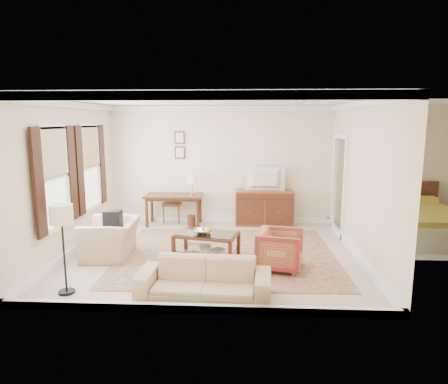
# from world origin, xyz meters

# --- Properties ---
(room_shell) EXTENTS (5.51, 5.01, 2.91)m
(room_shell) POSITION_xyz_m (0.00, 0.00, 2.47)
(room_shell) COLOR beige
(room_shell) RESTS_ON ground
(annex_bedroom) EXTENTS (3.00, 2.70, 2.90)m
(annex_bedroom) POSITION_xyz_m (4.49, 1.15, 0.34)
(annex_bedroom) COLOR beige
(annex_bedroom) RESTS_ON ground
(window_front) EXTENTS (0.12, 1.56, 1.80)m
(window_front) POSITION_xyz_m (-2.70, -0.70, 1.55)
(window_front) COLOR #CCB284
(window_front) RESTS_ON room_shell
(window_rear) EXTENTS (0.12, 1.56, 1.80)m
(window_rear) POSITION_xyz_m (-2.70, 0.90, 1.55)
(window_rear) COLOR #CCB284
(window_rear) RESTS_ON room_shell
(doorway) EXTENTS (0.10, 1.12, 2.25)m
(doorway) POSITION_xyz_m (2.71, 1.50, 1.08)
(doorway) COLOR white
(doorway) RESTS_ON room_shell
(rug) EXTENTS (4.16, 3.59, 0.01)m
(rug) POSITION_xyz_m (0.27, -0.08, 0.01)
(rug) COLOR maroon
(rug) RESTS_ON room_shell
(writing_desk) EXTENTS (1.39, 0.69, 0.76)m
(writing_desk) POSITION_xyz_m (-1.12, 2.05, 0.65)
(writing_desk) COLOR #4F2416
(writing_desk) RESTS_ON room_shell
(desk_chair) EXTENTS (0.48, 0.48, 1.05)m
(desk_chair) POSITION_xyz_m (-1.23, 2.40, 0.53)
(desk_chair) COLOR brown
(desk_chair) RESTS_ON room_shell
(desk_lamp) EXTENTS (0.32, 0.32, 0.50)m
(desk_lamp) POSITION_xyz_m (-0.66, 2.05, 1.01)
(desk_lamp) COLOR silver
(desk_lamp) RESTS_ON writing_desk
(framed_prints) EXTENTS (0.25, 0.04, 0.68)m
(framed_prints) POSITION_xyz_m (-1.02, 2.47, 1.94)
(framed_prints) COLOR #4F2416
(framed_prints) RESTS_ON room_shell
(sideboard) EXTENTS (1.40, 0.54, 0.86)m
(sideboard) POSITION_xyz_m (1.08, 2.20, 0.43)
(sideboard) COLOR brown
(sideboard) RESTS_ON room_shell
(tv) EXTENTS (0.94, 0.54, 0.12)m
(tv) POSITION_xyz_m (1.08, 2.18, 1.33)
(tv) COLOR black
(tv) RESTS_ON sideboard
(coffee_table) EXTENTS (1.26, 0.91, 0.48)m
(coffee_table) POSITION_xyz_m (-0.09, -0.27, 0.37)
(coffee_table) COLOR #4F2416
(coffee_table) RESTS_ON room_shell
(fruit_bowl) EXTENTS (0.42, 0.42, 0.10)m
(fruit_bowl) POSITION_xyz_m (-0.17, -0.33, 0.53)
(fruit_bowl) COLOR silver
(fruit_bowl) RESTS_ON coffee_table
(book_a) EXTENTS (0.28, 0.11, 0.38)m
(book_a) POSITION_xyz_m (-0.24, -0.17, 0.19)
(book_a) COLOR brown
(book_a) RESTS_ON coffee_table
(book_b) EXTENTS (0.23, 0.21, 0.38)m
(book_b) POSITION_xyz_m (0.02, -0.29, 0.18)
(book_b) COLOR brown
(book_b) RESTS_ON coffee_table
(striped_armchair) EXTENTS (0.83, 0.87, 0.76)m
(striped_armchair) POSITION_xyz_m (1.22, -0.79, 0.38)
(striped_armchair) COLOR maroon
(striped_armchair) RESTS_ON room_shell
(club_armchair) EXTENTS (0.77, 1.13, 0.95)m
(club_armchair) POSITION_xyz_m (-1.89, -0.31, 0.48)
(club_armchair) COLOR tan
(club_armchair) RESTS_ON room_shell
(backpack) EXTENTS (0.29, 0.36, 0.40)m
(backpack) POSITION_xyz_m (-1.84, -0.32, 0.73)
(backpack) COLOR black
(backpack) RESTS_ON club_armchair
(sofa) EXTENTS (1.93, 0.66, 0.74)m
(sofa) POSITION_xyz_m (0.04, -2.00, 0.37)
(sofa) COLOR tan
(sofa) RESTS_ON room_shell
(floor_lamp) EXTENTS (0.33, 0.33, 1.35)m
(floor_lamp) POSITION_xyz_m (-2.02, -1.95, 1.11)
(floor_lamp) COLOR black
(floor_lamp) RESTS_ON room_shell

